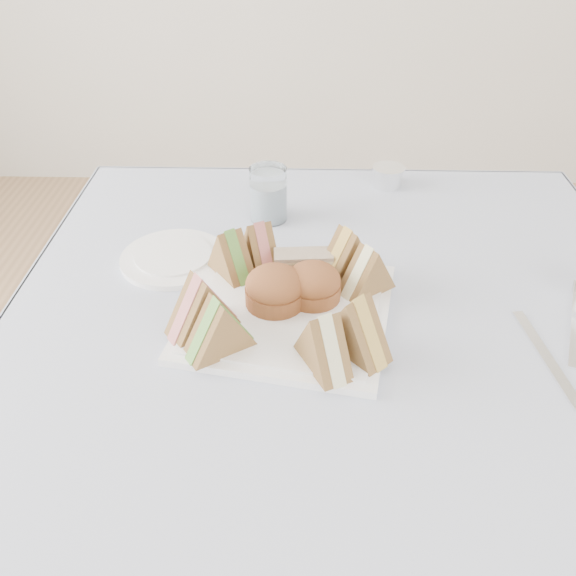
{
  "coord_description": "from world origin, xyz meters",
  "views": [
    {
      "loc": [
        -0.06,
        -0.73,
        1.32
      ],
      "look_at": [
        -0.08,
        -0.01,
        0.8
      ],
      "focal_mm": 38.0,
      "sensor_mm": 36.0,
      "label": 1
    }
  ],
  "objects": [
    {
      "name": "table",
      "position": [
        0.0,
        0.0,
        0.37
      ],
      "size": [
        0.9,
        0.9,
        0.74
      ],
      "primitive_type": "cube",
      "color": "brown",
      "rests_on": "floor"
    },
    {
      "name": "sandwich_bl_a",
      "position": [
        -0.17,
        0.08,
        0.8
      ],
      "size": [
        0.09,
        0.1,
        0.08
      ],
      "primitive_type": null,
      "rotation": [
        0.0,
        0.0,
        2.19
      ],
      "color": "#A06C40",
      "rests_on": "serving_plate"
    },
    {
      "name": "tea_strainer",
      "position": [
        0.12,
        0.43,
        0.77
      ],
      "size": [
        0.09,
        0.09,
        0.04
      ],
      "primitive_type": "cylinder",
      "rotation": [
        0.0,
        0.0,
        -0.39
      ],
      "color": "white",
      "rests_on": "tablecloth"
    },
    {
      "name": "sandwich_bl_b",
      "position": [
        -0.13,
        0.11,
        0.8
      ],
      "size": [
        0.08,
        0.1,
        0.08
      ],
      "primitive_type": null,
      "rotation": [
        0.0,
        0.0,
        2.02
      ],
      "color": "#A06C40",
      "rests_on": "serving_plate"
    },
    {
      "name": "sandwich_fr_a",
      "position": [
        0.02,
        -0.1,
        0.8
      ],
      "size": [
        0.1,
        0.11,
        0.09
      ],
      "primitive_type": null,
      "rotation": [
        0.0,
        0.0,
        -0.82
      ],
      "color": "#A06C40",
      "rests_on": "serving_plate"
    },
    {
      "name": "pastry_slice",
      "position": [
        -0.05,
        0.08,
        0.78
      ],
      "size": [
        0.1,
        0.04,
        0.04
      ],
      "primitive_type": "cube",
      "rotation": [
        0.0,
        0.0,
        0.08
      ],
      "color": "beige",
      "rests_on": "serving_plate"
    },
    {
      "name": "water_glass",
      "position": [
        -0.12,
        0.29,
        0.8
      ],
      "size": [
        0.07,
        0.07,
        0.1
      ],
      "primitive_type": "cylinder",
      "rotation": [
        0.0,
        0.0,
        -0.07
      ],
      "color": "white",
      "rests_on": "tablecloth"
    },
    {
      "name": "fork",
      "position": [
        0.35,
        -0.03,
        0.75
      ],
      "size": [
        0.08,
        0.18,
        0.0
      ],
      "primitive_type": "cube",
      "rotation": [
        0.0,
        0.0,
        -0.37
      ],
      "color": "white",
      "rests_on": "tablecloth"
    },
    {
      "name": "floor",
      "position": [
        0.0,
        0.0,
        0.0
      ],
      "size": [
        4.0,
        4.0,
        0.0
      ],
      "primitive_type": "plane",
      "color": "#9E7751",
      "rests_on": "ground"
    },
    {
      "name": "sandwich_fl_b",
      "position": [
        -0.17,
        -0.1,
        0.8
      ],
      "size": [
        0.11,
        0.09,
        0.09
      ],
      "primitive_type": null,
      "rotation": [
        0.0,
        0.0,
        0.59
      ],
      "color": "#A06C40",
      "rests_on": "serving_plate"
    },
    {
      "name": "sandwich_br_b",
      "position": [
        0.01,
        0.09,
        0.8
      ],
      "size": [
        0.1,
        0.09,
        0.09
      ],
      "primitive_type": null,
      "rotation": [
        0.0,
        0.0,
        -2.5
      ],
      "color": "#A06C40",
      "rests_on": "serving_plate"
    },
    {
      "name": "side_plate",
      "position": [
        -0.27,
        0.14,
        0.75
      ],
      "size": [
        0.19,
        0.19,
        0.01
      ],
      "primitive_type": "cylinder",
      "rotation": [
        0.0,
        0.0,
        -0.07
      ],
      "color": "white",
      "rests_on": "tablecloth"
    },
    {
      "name": "sandwich_fr_b",
      "position": [
        -0.03,
        -0.13,
        0.8
      ],
      "size": [
        0.08,
        0.1,
        0.08
      ],
      "primitive_type": null,
      "rotation": [
        0.0,
        0.0,
        -1.1
      ],
      "color": "#A06C40",
      "rests_on": "serving_plate"
    },
    {
      "name": "sandwich_br_a",
      "position": [
        0.04,
        0.04,
        0.8
      ],
      "size": [
        0.1,
        0.09,
        0.08
      ],
      "primitive_type": null,
      "rotation": [
        0.0,
        0.0,
        -2.49
      ],
      "color": "#A06C40",
      "rests_on": "serving_plate"
    },
    {
      "name": "scone_right",
      "position": [
        -0.04,
        0.02,
        0.79
      ],
      "size": [
        0.1,
        0.1,
        0.06
      ],
      "primitive_type": "cylinder",
      "rotation": [
        0.0,
        0.0,
        0.14
      ],
      "color": "#A75B32",
      "rests_on": "serving_plate"
    },
    {
      "name": "serving_plate",
      "position": [
        -0.08,
        -0.01,
        0.75
      ],
      "size": [
        0.35,
        0.35,
        0.01
      ],
      "primitive_type": "cube",
      "rotation": [
        0.0,
        0.0,
        -0.19
      ],
      "color": "white",
      "rests_on": "tablecloth"
    },
    {
      "name": "tablecloth",
      "position": [
        0.0,
        0.0,
        0.74
      ],
      "size": [
        1.02,
        1.02,
        0.01
      ],
      "primitive_type": "cube",
      "color": "silver",
      "rests_on": "table"
    },
    {
      "name": "sandwich_fl_a",
      "position": [
        -0.2,
        -0.06,
        0.8
      ],
      "size": [
        0.11,
        0.1,
        0.09
      ],
      "primitive_type": null,
      "rotation": [
        0.0,
        0.0,
        0.64
      ],
      "color": "#A06C40",
      "rests_on": "serving_plate"
    },
    {
      "name": "scone_left",
      "position": [
        -0.1,
        0.0,
        0.79
      ],
      "size": [
        0.11,
        0.11,
        0.06
      ],
      "primitive_type": "cylinder",
      "rotation": [
        0.0,
        0.0,
        -0.21
      ],
      "color": "#A75B32",
      "rests_on": "serving_plate"
    },
    {
      "name": "knife",
      "position": [
        0.28,
        -0.09,
        0.75
      ],
      "size": [
        0.04,
        0.2,
        0.0
      ],
      "primitive_type": "cube",
      "rotation": [
        0.0,
        0.0,
        0.12
      ],
      "color": "white",
      "rests_on": "tablecloth"
    }
  ]
}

